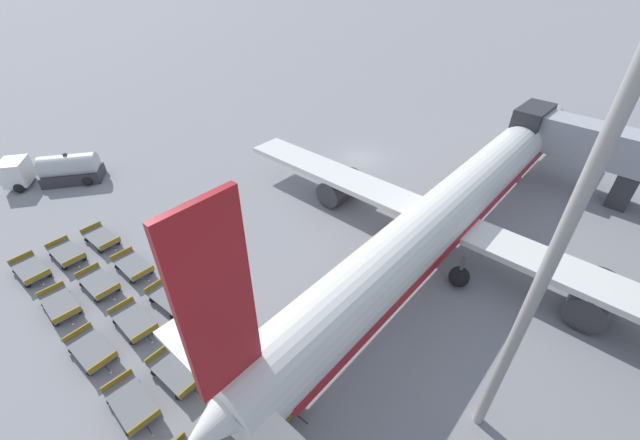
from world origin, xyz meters
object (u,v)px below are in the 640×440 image
at_px(baggage_dolly_row_near_col_a, 30,270).
at_px(baggage_dolly_row_mid_a_col_a, 66,253).
at_px(baggage_dolly_row_mid_b_col_c, 170,298).
at_px(baggage_dolly_row_mid_b_col_e, 273,395).
at_px(baggage_dolly_row_near_col_b, 60,304).
at_px(baggage_dolly_row_near_col_c, 91,350).
at_px(baggage_dolly_row_mid_b_col_a, 101,238).
at_px(baggage_dolly_row_mid_b_col_d, 213,341).
at_px(fuel_tanker_primary, 58,170).
at_px(baggage_dolly_row_mid_a_col_c, 134,321).
at_px(airplane, 453,207).
at_px(baggage_dolly_row_near_col_d, 132,403).
at_px(baggage_dolly_row_mid_b_col_b, 133,266).
at_px(apron_light_mast, 627,97).
at_px(baggage_dolly_row_mid_a_col_b, 99,283).
at_px(baggage_dolly_row_mid_a_col_d, 176,371).
at_px(baggage_dolly_row_mid_a_col_e, 238,428).

height_order(baggage_dolly_row_near_col_a, baggage_dolly_row_mid_a_col_a, same).
relative_size(baggage_dolly_row_mid_b_col_c, baggage_dolly_row_mid_b_col_e, 1.00).
bearing_deg(baggage_dolly_row_near_col_a, baggage_dolly_row_near_col_b, 6.63).
relative_size(baggage_dolly_row_near_col_c, baggage_dolly_row_mid_b_col_a, 1.00).
relative_size(baggage_dolly_row_near_col_a, baggage_dolly_row_mid_b_col_d, 1.00).
distance_m(fuel_tanker_primary, baggage_dolly_row_mid_b_col_c, 21.60).
xyz_separation_m(baggage_dolly_row_mid_a_col_c, baggage_dolly_row_mid_b_col_e, (9.34, 3.22, 0.00)).
xyz_separation_m(airplane, baggage_dolly_row_mid_b_col_d, (-3.83, -17.88, -2.76)).
relative_size(baggage_dolly_row_near_col_a, baggage_dolly_row_near_col_d, 1.01).
bearing_deg(baggage_dolly_row_mid_b_col_c, baggage_dolly_row_mid_b_col_a, -173.81).
distance_m(airplane, baggage_dolly_row_mid_b_col_b, 23.00).
xyz_separation_m(baggage_dolly_row_mid_b_col_b, baggage_dolly_row_mid_b_col_e, (14.22, 1.30, 0.00)).
xyz_separation_m(baggage_dolly_row_near_col_b, apron_light_mast, (21.42, 12.64, 15.32)).
distance_m(baggage_dolly_row_near_col_c, baggage_dolly_row_mid_b_col_c, 4.98).
distance_m(fuel_tanker_primary, baggage_dolly_row_near_col_a, 13.61).
distance_m(baggage_dolly_row_near_col_b, baggage_dolly_row_mid_b_col_d, 10.50).
bearing_deg(fuel_tanker_primary, baggage_dolly_row_mid_a_col_b, -7.82).
xyz_separation_m(baggage_dolly_row_near_col_b, baggage_dolly_row_mid_b_col_a, (-5.14, 4.23, 0.00)).
relative_size(baggage_dolly_row_mid_b_col_b, baggage_dolly_row_mid_b_col_c, 0.99).
height_order(baggage_dolly_row_near_col_a, baggage_dolly_row_mid_a_col_c, same).
height_order(fuel_tanker_primary, baggage_dolly_row_mid_a_col_c, fuel_tanker_primary).
xyz_separation_m(baggage_dolly_row_mid_b_col_a, baggage_dolly_row_mid_b_col_b, (4.74, 0.51, 0.00)).
bearing_deg(baggage_dolly_row_mid_a_col_d, baggage_dolly_row_mid_a_col_a, -174.69).
height_order(baggage_dolly_row_mid_a_col_e, baggage_dolly_row_mid_b_col_a, same).
bearing_deg(airplane, baggage_dolly_row_mid_b_col_d, -102.10).
relative_size(baggage_dolly_row_mid_b_col_a, baggage_dolly_row_mid_b_col_b, 1.00).
relative_size(baggage_dolly_row_mid_a_col_c, baggage_dolly_row_mid_b_col_b, 1.00).
bearing_deg(baggage_dolly_row_near_col_c, baggage_dolly_row_near_col_b, -176.51).
bearing_deg(baggage_dolly_row_mid_b_col_a, baggage_dolly_row_near_col_a, -86.41).
distance_m(baggage_dolly_row_mid_a_col_b, baggage_dolly_row_mid_a_col_c, 4.78).
bearing_deg(baggage_dolly_row_mid_a_col_c, baggage_dolly_row_mid_b_col_c, 95.93).
distance_m(baggage_dolly_row_near_col_c, baggage_dolly_row_mid_b_col_e, 10.68).
relative_size(baggage_dolly_row_mid_a_col_a, baggage_dolly_row_mid_a_col_b, 1.00).
xyz_separation_m(baggage_dolly_row_near_col_d, baggage_dolly_row_mid_b_col_e, (4.40, 5.34, 0.00)).
xyz_separation_m(baggage_dolly_row_mid_a_col_a, baggage_dolly_row_mid_b_col_e, (18.83, 4.27, 0.00)).
height_order(baggage_dolly_row_mid_b_col_b, baggage_dolly_row_mid_b_col_d, same).
height_order(baggage_dolly_row_mid_a_col_d, baggage_dolly_row_mid_b_col_a, same).
bearing_deg(baggage_dolly_row_mid_a_col_b, baggage_dolly_row_near_col_d, -9.97).
bearing_deg(baggage_dolly_row_mid_b_col_e, baggage_dolly_row_near_col_b, -156.42).
height_order(baggage_dolly_row_near_col_d, apron_light_mast, apron_light_mast).
xyz_separation_m(baggage_dolly_row_mid_a_col_c, apron_light_mast, (16.94, 9.83, 15.32)).
bearing_deg(baggage_dolly_row_mid_b_col_b, baggage_dolly_row_near_col_c, -40.45).
xyz_separation_m(baggage_dolly_row_mid_a_col_b, baggage_dolly_row_mid_a_col_d, (9.57, 0.70, 0.00)).
bearing_deg(baggage_dolly_row_mid_b_col_e, baggage_dolly_row_mid_b_col_c, -175.29).
bearing_deg(fuel_tanker_primary, baggage_dolly_row_mid_b_col_c, 1.34).
height_order(airplane, baggage_dolly_row_near_col_a, airplane).
bearing_deg(baggage_dolly_row_mid_a_col_c, baggage_dolly_row_near_col_b, -147.86).
bearing_deg(baggage_dolly_row_mid_a_col_b, baggage_dolly_row_mid_a_col_d, 4.16).
height_order(fuel_tanker_primary, baggage_dolly_row_mid_b_col_d, fuel_tanker_primary).
distance_m(baggage_dolly_row_near_col_d, baggage_dolly_row_mid_b_col_d, 4.83).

